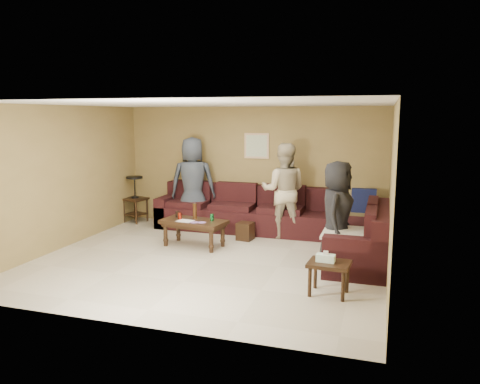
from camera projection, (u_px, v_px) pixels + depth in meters
The scene contains 10 objects.
room at pixel (209, 158), 7.33m from camera, with size 5.60×5.50×2.50m.
sectional_sofa at pixel (279, 223), 8.73m from camera, with size 4.65×2.90×0.97m.
coffee_table at pixel (194, 224), 8.34m from camera, with size 1.22×0.73×0.76m.
end_table_left at pixel (135, 198), 10.23m from camera, with size 0.53×0.53×1.01m.
side_table_right at pixel (328, 266), 6.08m from camera, with size 0.56×0.48×0.59m.
waste_bin at pixel (245, 231), 8.80m from camera, with size 0.28×0.28×0.33m, color black.
wall_art at pixel (257, 146), 9.62m from camera, with size 0.52×0.04×0.52m.
person_left at pixel (193, 183), 9.69m from camera, with size 0.92×0.60×1.89m, color #2F3541.
person_middle at pixel (284, 191), 8.91m from camera, with size 0.88×0.69×1.81m, color tan.
person_right at pixel (337, 214), 7.22m from camera, with size 0.80×0.52×1.64m, color black.
Camera 1 is at (2.66, -6.84, 2.33)m, focal length 35.00 mm.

